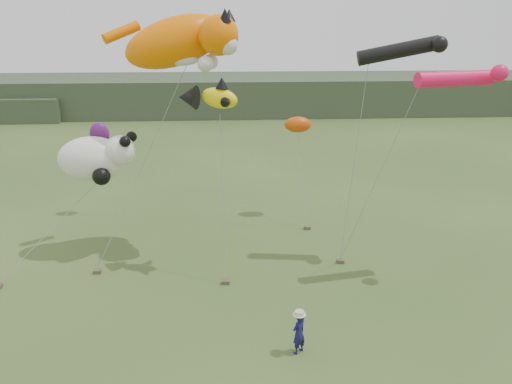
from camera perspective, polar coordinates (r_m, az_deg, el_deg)
ground at (r=17.30m, az=-1.90°, el=-16.32°), size 120.00×120.00×0.00m
headland at (r=59.44m, az=-6.35°, el=10.95°), size 90.00×13.00×4.00m
festival_attendant at (r=16.32m, az=4.92°, el=-15.78°), size 0.61×0.59×1.42m
sandbag_anchors at (r=21.86m, az=-6.26°, el=-8.15°), size 14.30×5.57×0.16m
cat_kite at (r=21.76m, az=-8.13°, el=16.72°), size 5.80×3.16×3.10m
fish_kite at (r=19.83m, az=-5.54°, el=10.76°), size 2.60×1.70×1.28m
tube_kites at (r=20.78m, az=19.42°, el=13.81°), size 4.89×3.26×1.80m
panda_kite at (r=22.70m, az=-17.76°, el=3.72°), size 3.43×2.22×2.13m
misc_kites at (r=26.37m, az=-6.18°, el=7.17°), size 11.58×1.49×1.54m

